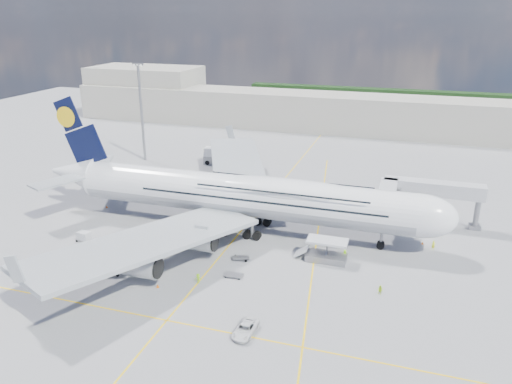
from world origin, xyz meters
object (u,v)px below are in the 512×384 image
(crew_wing, at_px, (123,266))
(cone_wing_right_inner, at_px, (180,236))
(dolly_nose_far, at_px, (233,275))
(cone_wing_left_outer, at_px, (212,175))
(dolly_back, at_px, (125,250))
(crew_van, at_px, (345,255))
(baggage_tug, at_px, (121,260))
(dolly_row_b, at_px, (140,248))
(cone_wing_left_inner, at_px, (258,206))
(crew_loader, at_px, (380,290))
(dolly_row_a, at_px, (84,236))
(cone_nose, at_px, (423,243))
(airliner, at_px, (243,195))
(dolly_row_c, at_px, (112,267))
(jet_bridge, at_px, (415,193))
(cargo_loader, at_px, (326,253))
(crew_nose, at_px, (433,245))
(service_van, at_px, (245,329))
(light_mast, at_px, (141,111))
(cone_wing_right_outer, at_px, (158,286))
(catering_truck_outer, at_px, (217,157))
(dolly_nose_near, at_px, (241,258))
(catering_truck_inner, at_px, (243,184))
(cone_tail, at_px, (107,207))
(crew_tug, at_px, (198,279))

(crew_wing, bearing_deg, cone_wing_right_inner, -10.77)
(dolly_nose_far, xyz_separation_m, cone_wing_left_outer, (-21.70, 43.81, -0.03))
(dolly_back, distance_m, crew_van, 36.13)
(crew_van, bearing_deg, baggage_tug, 77.13)
(dolly_row_b, distance_m, cone_wing_left_inner, 28.07)
(crew_loader, bearing_deg, dolly_row_a, -154.29)
(dolly_row_b, height_order, dolly_back, dolly_back)
(cone_nose, bearing_deg, airliner, -173.01)
(dolly_row_c, distance_m, crew_loader, 40.36)
(airliner, distance_m, dolly_nose_far, 18.40)
(jet_bridge, bearing_deg, cone_wing_right_inner, -155.89)
(cargo_loader, distance_m, cone_wing_right_inner, 26.25)
(jet_bridge, xyz_separation_m, cone_wing_left_outer, (-47.07, 16.20, -6.57))
(crew_nose, relative_size, crew_van, 0.97)
(service_van, bearing_deg, cone_nose, 61.17)
(light_mast, relative_size, cone_wing_right_inner, 40.21)
(cone_wing_left_outer, bearing_deg, cone_wing_right_outer, -76.36)
(dolly_row_a, distance_m, cone_wing_left_inner, 34.68)
(dolly_row_b, distance_m, cone_wing_right_outer, 13.18)
(catering_truck_outer, relative_size, cone_wing_left_outer, 12.56)
(airliner, height_order, baggage_tug, airliner)
(dolly_row_b, xyz_separation_m, crew_loader, (39.89, -2.11, 0.38))
(dolly_nose_near, height_order, catering_truck_inner, catering_truck_inner)
(jet_bridge, bearing_deg, cone_tail, -171.26)
(light_mast, xyz_separation_m, dolly_nose_far, (44.43, -51.68, -12.89))
(dolly_row_c, distance_m, baggage_tug, 2.78)
(dolly_nose_near, relative_size, catering_truck_inner, 0.49)
(dolly_row_a, relative_size, dolly_back, 1.02)
(cone_wing_right_outer, bearing_deg, cone_wing_left_outer, 103.64)
(cone_nose, height_order, cone_wing_left_inner, cone_nose)
(cone_nose, bearing_deg, service_van, -122.24)
(crew_nose, bearing_deg, dolly_row_c, -172.20)
(dolly_nose_far, bearing_deg, jet_bridge, 46.42)
(crew_nose, distance_m, crew_loader, 18.83)
(light_mast, distance_m, dolly_row_a, 51.94)
(dolly_back, bearing_deg, catering_truck_inner, 72.60)
(light_mast, height_order, cone_wing_left_outer, light_mast)
(dolly_row_b, bearing_deg, dolly_nose_far, -2.53)
(jet_bridge, bearing_deg, crew_loader, -98.02)
(cone_wing_right_inner, bearing_deg, baggage_tug, -110.78)
(light_mast, distance_m, dolly_nose_far, 69.36)
(baggage_tug, height_order, cone_wing_right_outer, baggage_tug)
(dolly_nose_far, xyz_separation_m, crew_tug, (-4.33, -3.38, 0.47))
(cargo_loader, height_order, dolly_back, cargo_loader)
(crew_van, bearing_deg, cone_wing_left_inner, 15.53)
(cone_nose, height_order, cone_wing_right_inner, cone_wing_right_inner)
(dolly_back, distance_m, service_van, 29.32)
(cone_nose, relative_size, cone_wing_left_inner, 1.03)
(light_mast, bearing_deg, crew_tug, -53.93)
(dolly_nose_near, height_order, cone_wing_right_inner, cone_wing_right_inner)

